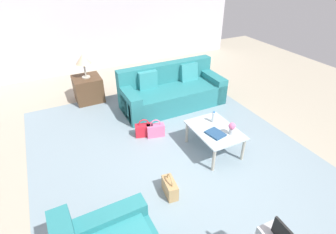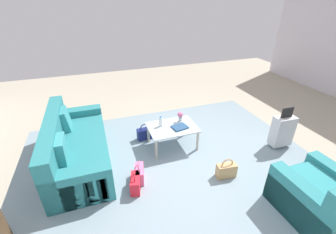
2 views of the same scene
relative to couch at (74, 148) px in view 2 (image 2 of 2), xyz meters
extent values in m
plane|color=#A89E89|center=(-2.20, 0.60, -0.30)|extent=(12.00, 12.00, 0.00)
cube|color=gray|center=(-1.60, 0.80, -0.30)|extent=(5.20, 4.40, 0.01)
cube|color=teal|center=(-0.10, 0.00, -0.07)|extent=(0.93, 2.22, 0.45)
cube|color=teal|center=(0.26, 0.00, 0.14)|extent=(0.22, 2.22, 0.87)
cube|color=teal|center=(-0.10, -0.99, -0.01)|extent=(0.93, 0.24, 0.58)
cube|color=teal|center=(-0.10, 0.99, -0.01)|extent=(0.93, 0.24, 0.58)
cube|color=teal|center=(0.10, -0.50, 0.33)|extent=(0.17, 0.40, 0.41)
cube|color=teal|center=(0.10, 0.50, 0.33)|extent=(0.13, 0.40, 0.40)
cube|color=teal|center=(-3.10, 2.20, -0.08)|extent=(0.91, 0.98, 0.44)
cube|color=teal|center=(-2.76, 2.21, 0.00)|extent=(0.22, 0.96, 0.60)
cube|color=teal|center=(-3.44, 2.19, 0.00)|extent=(0.22, 0.96, 0.60)
cube|color=teal|center=(-3.09, 2.15, 0.18)|extent=(0.66, 0.71, 0.08)
cube|color=silver|center=(-1.80, 0.10, 0.13)|extent=(0.92, 0.67, 0.02)
cylinder|color=#ADA899|center=(-2.21, 0.39, -0.09)|extent=(0.05, 0.05, 0.42)
cylinder|color=#ADA899|center=(-1.39, 0.39, -0.09)|extent=(0.05, 0.05, 0.42)
cylinder|color=#ADA899|center=(-2.21, -0.19, -0.09)|extent=(0.05, 0.05, 0.42)
cylinder|color=#ADA899|center=(-1.39, -0.19, -0.09)|extent=(0.05, 0.05, 0.42)
cylinder|color=silver|center=(-1.60, 0.00, 0.23)|extent=(0.06, 0.06, 0.18)
cylinder|color=#2D6BBC|center=(-1.60, 0.00, 0.33)|extent=(0.04, 0.04, 0.02)
cube|color=navy|center=(-1.92, 0.18, 0.16)|extent=(0.32, 0.28, 0.03)
cylinder|color=#B2B7BC|center=(-2.02, -0.05, 0.19)|extent=(0.07, 0.07, 0.10)
sphere|color=#DB6693|center=(-2.02, -0.05, 0.29)|extent=(0.11, 0.11, 0.11)
cube|color=#B7B7BC|center=(-3.80, 0.80, 0.05)|extent=(0.41, 0.24, 0.60)
cube|color=black|center=(-3.80, 0.80, 0.45)|extent=(0.24, 0.04, 0.20)
cylinder|color=black|center=(-3.94, 0.81, -0.27)|extent=(0.02, 0.05, 0.05)
cylinder|color=black|center=(-3.66, 0.79, -0.27)|extent=(0.02, 0.05, 0.05)
cube|color=pink|center=(-0.97, 0.81, -0.18)|extent=(0.21, 0.34, 0.24)
torus|color=pink|center=(-0.97, 0.81, -0.04)|extent=(0.06, 0.20, 0.20)
cube|color=navy|center=(-1.35, -0.32, -0.18)|extent=(0.33, 0.17, 0.24)
torus|color=navy|center=(-1.35, -0.32, -0.04)|extent=(0.20, 0.04, 0.20)
cube|color=red|center=(-0.87, 1.00, -0.18)|extent=(0.22, 0.35, 0.24)
torus|color=red|center=(-0.87, 1.00, -0.04)|extent=(0.07, 0.19, 0.20)
cube|color=tan|center=(-2.34, 1.20, -0.18)|extent=(0.33, 0.17, 0.24)
torus|color=tan|center=(-2.34, 1.20, -0.04)|extent=(0.20, 0.04, 0.20)
camera|label=1|loc=(-4.62, 2.37, 2.59)|focal=28.00mm
camera|label=2|loc=(-0.52, 3.55, 2.34)|focal=24.00mm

